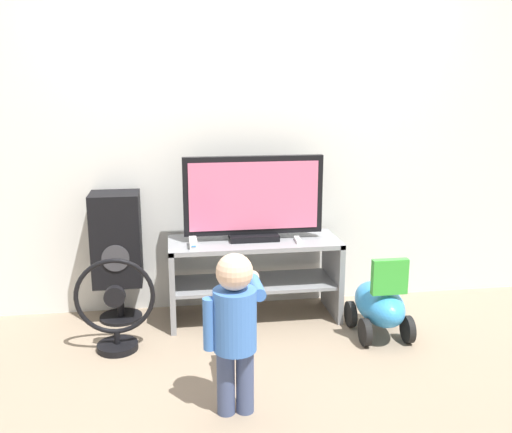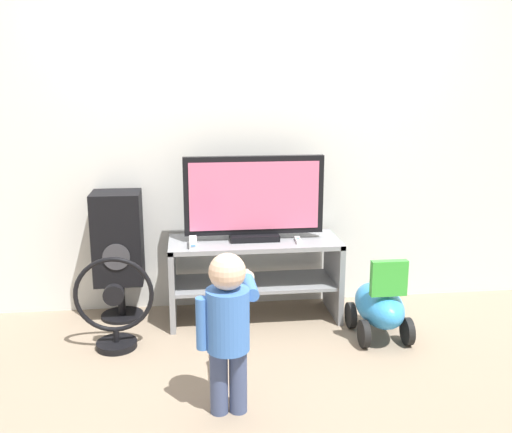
{
  "view_description": "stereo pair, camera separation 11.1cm",
  "coord_description": "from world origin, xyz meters",
  "px_view_note": "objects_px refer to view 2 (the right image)",
  "views": [
    {
      "loc": [
        -0.54,
        -3.4,
        1.58
      ],
      "look_at": [
        0.0,
        0.13,
        0.73
      ],
      "focal_mm": 40.0,
      "sensor_mm": 36.0,
      "label": 1
    },
    {
      "loc": [
        -0.43,
        -3.41,
        1.58
      ],
      "look_at": [
        0.0,
        0.13,
        0.73
      ],
      "focal_mm": 40.0,
      "sensor_mm": 36.0,
      "label": 2
    }
  ],
  "objects_px": {
    "ride_on_toy": "(379,306)",
    "child": "(228,320)",
    "speaker_tower": "(118,241)",
    "remote_primary": "(298,240)",
    "game_console": "(193,242)",
    "floor_fan": "(115,308)",
    "television": "(254,199)"
  },
  "relations": [
    {
      "from": "television",
      "to": "floor_fan",
      "type": "bearing_deg",
      "value": -156.82
    },
    {
      "from": "ride_on_toy",
      "to": "child",
      "type": "bearing_deg",
      "value": -144.11
    },
    {
      "from": "television",
      "to": "game_console",
      "type": "bearing_deg",
      "value": -163.35
    },
    {
      "from": "remote_primary",
      "to": "speaker_tower",
      "type": "bearing_deg",
      "value": 170.66
    },
    {
      "from": "child",
      "to": "television",
      "type": "bearing_deg",
      "value": 77.24
    },
    {
      "from": "speaker_tower",
      "to": "floor_fan",
      "type": "distance_m",
      "value": 0.55
    },
    {
      "from": "speaker_tower",
      "to": "remote_primary",
      "type": "bearing_deg",
      "value": -9.34
    },
    {
      "from": "game_console",
      "to": "floor_fan",
      "type": "height_order",
      "value": "game_console"
    },
    {
      "from": "game_console",
      "to": "ride_on_toy",
      "type": "height_order",
      "value": "game_console"
    },
    {
      "from": "television",
      "to": "ride_on_toy",
      "type": "relative_size",
      "value": 1.69
    },
    {
      "from": "child",
      "to": "floor_fan",
      "type": "bearing_deg",
      "value": 129.49
    },
    {
      "from": "game_console",
      "to": "floor_fan",
      "type": "distance_m",
      "value": 0.63
    },
    {
      "from": "television",
      "to": "speaker_tower",
      "type": "height_order",
      "value": "television"
    },
    {
      "from": "child",
      "to": "speaker_tower",
      "type": "relative_size",
      "value": 0.93
    },
    {
      "from": "speaker_tower",
      "to": "child",
      "type": "bearing_deg",
      "value": -62.44
    },
    {
      "from": "remote_primary",
      "to": "floor_fan",
      "type": "height_order",
      "value": "floor_fan"
    },
    {
      "from": "remote_primary",
      "to": "ride_on_toy",
      "type": "bearing_deg",
      "value": -33.94
    },
    {
      "from": "child",
      "to": "speaker_tower",
      "type": "distance_m",
      "value": 1.4
    },
    {
      "from": "remote_primary",
      "to": "ride_on_toy",
      "type": "height_order",
      "value": "remote_primary"
    },
    {
      "from": "remote_primary",
      "to": "speaker_tower",
      "type": "relative_size",
      "value": 0.15
    },
    {
      "from": "television",
      "to": "game_console",
      "type": "relative_size",
      "value": 5.87
    },
    {
      "from": "floor_fan",
      "to": "ride_on_toy",
      "type": "relative_size",
      "value": 1.06
    },
    {
      "from": "game_console",
      "to": "ride_on_toy",
      "type": "bearing_deg",
      "value": -14.3
    },
    {
      "from": "television",
      "to": "child",
      "type": "bearing_deg",
      "value": -102.76
    },
    {
      "from": "game_console",
      "to": "ride_on_toy",
      "type": "distance_m",
      "value": 1.25
    },
    {
      "from": "remote_primary",
      "to": "child",
      "type": "xyz_separation_m",
      "value": [
        -0.54,
        -1.04,
        -0.08
      ]
    },
    {
      "from": "television",
      "to": "child",
      "type": "relative_size",
      "value": 1.14
    },
    {
      "from": "remote_primary",
      "to": "floor_fan",
      "type": "xyz_separation_m",
      "value": [
        -1.17,
        -0.28,
        -0.3
      ]
    },
    {
      "from": "remote_primary",
      "to": "child",
      "type": "relative_size",
      "value": 0.16
    },
    {
      "from": "television",
      "to": "child",
      "type": "xyz_separation_m",
      "value": [
        -0.26,
        -1.14,
        -0.35
      ]
    },
    {
      "from": "child",
      "to": "ride_on_toy",
      "type": "bearing_deg",
      "value": 35.89
    },
    {
      "from": "child",
      "to": "floor_fan",
      "type": "distance_m",
      "value": 1.01
    }
  ]
}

